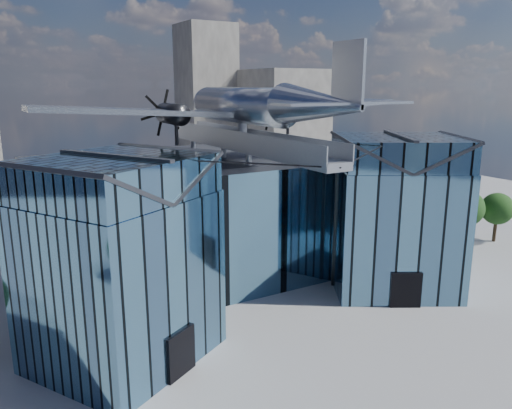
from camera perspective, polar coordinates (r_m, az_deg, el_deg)
ground_plane at (r=35.95m, az=1.64°, el=-11.89°), size 120.00×120.00×0.00m
museum at (r=38.81m, az=-2.83°, el=-1.24°), size 32.88×24.50×17.60m
bg_towers at (r=80.42m, az=-16.91°, el=9.10°), size 77.00×24.50×26.00m
tree_plaza_e at (r=52.53m, az=22.86°, el=-0.41°), size 4.67×4.67×5.51m
tree_side_e at (r=55.24m, az=25.86°, el=-0.45°), size 4.01×4.01×4.98m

